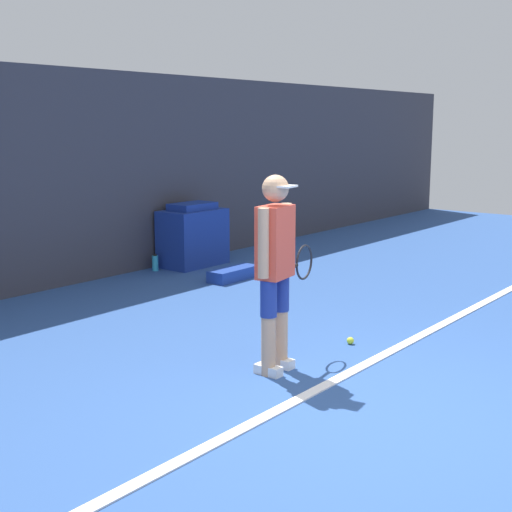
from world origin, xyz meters
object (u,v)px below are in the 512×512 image
(covered_chair, at_px, (193,236))
(tennis_ball, at_px, (350,341))
(tennis_player, at_px, (276,264))
(equipment_bag, at_px, (233,274))
(water_bottle, at_px, (155,263))

(covered_chair, bearing_deg, tennis_ball, -116.22)
(tennis_player, height_order, covered_chair, tennis_player)
(tennis_ball, relative_size, equipment_bag, 0.09)
(covered_chair, xyz_separation_m, water_bottle, (-0.63, 0.15, -0.33))
(tennis_player, relative_size, equipment_bag, 2.14)
(covered_chair, relative_size, equipment_bag, 1.26)
(tennis_ball, relative_size, covered_chair, 0.07)
(water_bottle, bearing_deg, covered_chair, -13.43)
(tennis_ball, bearing_deg, covered_chair, 63.78)
(tennis_player, xyz_separation_m, covered_chair, (2.90, 3.69, -0.48))
(covered_chair, height_order, water_bottle, covered_chair)
(equipment_bag, relative_size, water_bottle, 3.22)
(covered_chair, height_order, equipment_bag, covered_chair)
(equipment_bag, bearing_deg, covered_chair, 70.70)
(tennis_player, height_order, equipment_bag, tennis_player)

